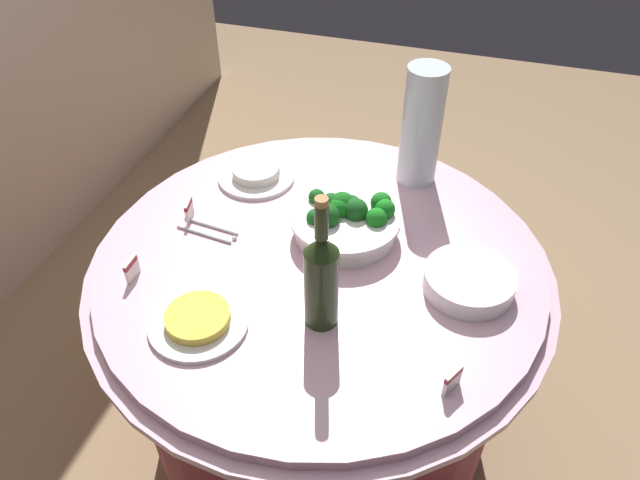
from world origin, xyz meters
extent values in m
plane|color=#9E7F5B|center=(0.00, 0.00, 0.00)|extent=(6.00, 6.00, 0.00)
cylinder|color=maroon|center=(0.00, 0.00, 0.34)|extent=(1.01, 1.01, 0.69)
cylinder|color=#E0B2C6|center=(0.00, 0.00, 0.70)|extent=(1.16, 1.16, 0.02)
cylinder|color=#E0B2C6|center=(0.00, 0.00, 0.72)|extent=(1.10, 1.10, 0.03)
cylinder|color=white|center=(0.09, -0.04, 0.77)|extent=(0.26, 0.26, 0.05)
cylinder|color=white|center=(0.09, -0.04, 0.80)|extent=(0.28, 0.28, 0.01)
sphere|color=#19721E|center=(0.15, -0.11, 0.82)|extent=(0.05, 0.05, 0.05)
sphere|color=#19561E|center=(0.06, 0.00, 0.82)|extent=(0.06, 0.06, 0.06)
sphere|color=#195B1E|center=(0.13, -0.04, 0.81)|extent=(0.06, 0.06, 0.06)
sphere|color=#19831E|center=(0.13, -0.13, 0.82)|extent=(0.05, 0.05, 0.05)
sphere|color=#19681E|center=(0.06, 0.03, 0.81)|extent=(0.05, 0.05, 0.05)
sphere|color=#19811E|center=(0.10, -0.12, 0.81)|extent=(0.05, 0.05, 0.05)
sphere|color=#19581E|center=(0.11, -0.06, 0.82)|extent=(0.06, 0.06, 0.06)
sphere|color=#195C1E|center=(0.12, 0.01, 0.81)|extent=(0.05, 0.05, 0.05)
sphere|color=#196A1E|center=(0.12, -0.02, 0.82)|extent=(0.06, 0.06, 0.06)
sphere|color=#195D1E|center=(0.14, 0.05, 0.81)|extent=(0.04, 0.04, 0.04)
sphere|color=#19821E|center=(0.11, -0.02, 0.81)|extent=(0.06, 0.06, 0.06)
cylinder|color=white|center=(-0.01, -0.36, 0.74)|extent=(0.21, 0.21, 0.01)
cylinder|color=white|center=(-0.01, -0.36, 0.76)|extent=(0.21, 0.21, 0.01)
cylinder|color=white|center=(-0.01, -0.36, 0.77)|extent=(0.21, 0.21, 0.01)
cylinder|color=white|center=(-0.01, -0.36, 0.78)|extent=(0.21, 0.21, 0.01)
cylinder|color=white|center=(-0.01, -0.36, 0.79)|extent=(0.21, 0.21, 0.01)
cylinder|color=#243616|center=(-0.20, -0.06, 0.84)|extent=(0.07, 0.07, 0.20)
cone|color=#243616|center=(-0.20, -0.06, 0.96)|extent=(0.07, 0.07, 0.04)
cylinder|color=#243616|center=(-0.20, -0.06, 1.02)|extent=(0.03, 0.03, 0.08)
cylinder|color=#B2844C|center=(-0.20, -0.06, 1.07)|extent=(0.03, 0.03, 0.02)
cylinder|color=silver|center=(0.40, -0.16, 0.91)|extent=(0.11, 0.11, 0.34)
sphere|color=#E5B26B|center=(0.42, -0.16, 0.78)|extent=(0.06, 0.06, 0.06)
sphere|color=#E5B26B|center=(0.39, -0.15, 0.78)|extent=(0.06, 0.06, 0.06)
sphere|color=#E5B26B|center=(0.39, -0.18, 0.78)|extent=(0.06, 0.06, 0.06)
sphere|color=#72C64C|center=(0.41, -0.15, 0.83)|extent=(0.06, 0.06, 0.06)
sphere|color=#72C64C|center=(0.38, -0.16, 0.83)|extent=(0.06, 0.06, 0.06)
sphere|color=#72C64C|center=(0.40, -0.19, 0.83)|extent=(0.06, 0.06, 0.06)
sphere|color=red|center=(0.40, -0.14, 0.89)|extent=(0.06, 0.06, 0.06)
sphere|color=red|center=(0.37, -0.17, 0.89)|extent=(0.06, 0.06, 0.06)
sphere|color=red|center=(0.41, -0.18, 0.89)|extent=(0.06, 0.06, 0.06)
sphere|color=#E5B26B|center=(0.39, -0.14, 0.94)|extent=(0.06, 0.06, 0.06)
sphere|color=#E5B26B|center=(0.38, -0.18, 0.94)|extent=(0.06, 0.06, 0.06)
sphere|color=#E5B26B|center=(0.42, -0.17, 0.94)|extent=(0.06, 0.06, 0.06)
cylinder|color=silver|center=(-0.02, 0.31, 0.74)|extent=(0.03, 0.16, 0.01)
cylinder|color=silver|center=(0.02, 0.30, 0.74)|extent=(0.03, 0.16, 0.01)
sphere|color=silver|center=(-0.01, 0.23, 0.74)|extent=(0.01, 0.01, 0.01)
cylinder|color=white|center=(0.26, 0.27, 0.75)|extent=(0.22, 0.22, 0.01)
cylinder|color=white|center=(0.26, 0.27, 0.77)|extent=(0.14, 0.14, 0.03)
cylinder|color=white|center=(-0.29, 0.19, 0.75)|extent=(0.22, 0.22, 0.01)
cylinder|color=#F2D14C|center=(-0.29, 0.19, 0.76)|extent=(0.14, 0.14, 0.02)
cube|color=white|center=(-0.21, 0.40, 0.77)|extent=(0.05, 0.01, 0.05)
cube|color=maroon|center=(-0.21, 0.40, 0.79)|extent=(0.05, 0.01, 0.01)
cube|color=white|center=(0.04, 0.37, 0.77)|extent=(0.05, 0.02, 0.05)
cube|color=maroon|center=(0.04, 0.37, 0.79)|extent=(0.05, 0.02, 0.01)
cube|color=white|center=(-0.30, -0.36, 0.77)|extent=(0.05, 0.03, 0.05)
cube|color=maroon|center=(-0.30, -0.36, 0.79)|extent=(0.05, 0.03, 0.01)
camera|label=1|loc=(-1.04, -0.32, 1.75)|focal=33.64mm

